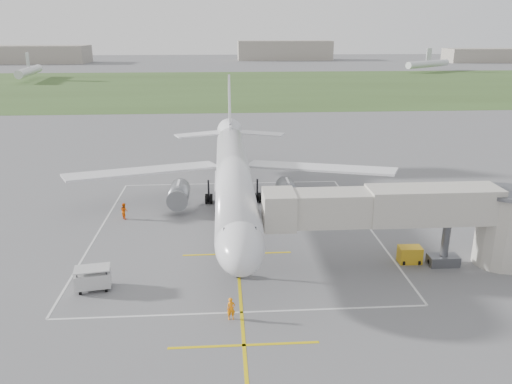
{
  "coord_description": "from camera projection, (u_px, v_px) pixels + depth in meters",
  "views": [
    {
      "loc": [
        -1.12,
        -51.97,
        19.86
      ],
      "look_at": [
        2.16,
        -4.0,
        4.0
      ],
      "focal_mm": 35.0,
      "sensor_mm": 36.0,
      "label": 1
    }
  ],
  "objects": [
    {
      "name": "ground",
      "position": [
        234.0,
        215.0,
        55.54
      ],
      "size": [
        700.0,
        700.0,
        0.0
      ],
      "primitive_type": "plane",
      "color": "#58585A",
      "rests_on": "ground"
    },
    {
      "name": "grass_strip",
      "position": [
        225.0,
        86.0,
        178.7
      ],
      "size": [
        700.0,
        120.0,
        0.02
      ],
      "primitive_type": "cube",
      "color": "#354F22",
      "rests_on": "ground"
    },
    {
      "name": "apron_markings",
      "position": [
        236.0,
        236.0,
        50.02
      ],
      "size": [
        28.2,
        60.0,
        0.01
      ],
      "color": "#D7BB0C",
      "rests_on": "ground"
    },
    {
      "name": "airliner",
      "position": [
        233.0,
        176.0,
        54.87
      ],
      "size": [
        38.93,
        46.75,
        13.52
      ],
      "color": "silver",
      "rests_on": "ground"
    },
    {
      "name": "jet_bridge",
      "position": [
        423.0,
        215.0,
        42.28
      ],
      "size": [
        23.4,
        5.0,
        7.2
      ],
      "color": "#A7A396",
      "rests_on": "ground"
    },
    {
      "name": "gpu_unit",
      "position": [
        410.0,
        255.0,
        44.19
      ],
      "size": [
        2.01,
        1.45,
        1.48
      ],
      "rotation": [
        0.0,
        0.0,
        -0.03
      ],
      "color": "#B68A16",
      "rests_on": "ground"
    },
    {
      "name": "baggage_cart",
      "position": [
        93.0,
        278.0,
        39.51
      ],
      "size": [
        2.96,
        2.06,
        1.9
      ],
      "rotation": [
        0.0,
        0.0,
        0.16
      ],
      "color": "#B3B3B3",
      "rests_on": "ground"
    },
    {
      "name": "ramp_worker_nose",
      "position": [
        231.0,
        309.0,
        35.49
      ],
      "size": [
        0.66,
        0.49,
        1.68
      ],
      "primitive_type": "imported",
      "rotation": [
        0.0,
        0.0,
        0.15
      ],
      "color": "orange",
      "rests_on": "ground"
    },
    {
      "name": "ramp_worker_wing",
      "position": [
        124.0,
        211.0,
        54.31
      ],
      "size": [
        1.08,
        1.11,
        1.8
      ],
      "primitive_type": "imported",
      "rotation": [
        0.0,
        0.0,
        2.27
      ],
      "color": "#E55A07",
      "rests_on": "ground"
    },
    {
      "name": "distant_hangars",
      "position": [
        196.0,
        53.0,
        304.12
      ],
      "size": [
        345.0,
        49.0,
        12.0
      ],
      "color": "gray",
      "rests_on": "ground"
    },
    {
      "name": "distant_aircraft",
      "position": [
        247.0,
        67.0,
        216.96
      ],
      "size": [
        191.32,
        56.62,
        8.85
      ],
      "color": "silver",
      "rests_on": "ground"
    }
  ]
}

